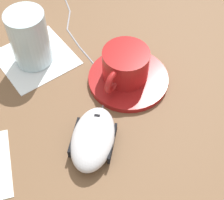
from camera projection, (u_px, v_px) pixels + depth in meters
name	position (u px, v px, depth m)	size (l,w,h in m)	color
ground_plane	(62.00, 98.00, 0.60)	(3.00, 3.00, 0.00)	brown
saucer	(128.00, 79.00, 0.62)	(0.14, 0.14, 0.01)	maroon
coffee_cup	(126.00, 66.00, 0.60)	(0.10, 0.09, 0.06)	maroon
computer_mouse	(93.00, 138.00, 0.53)	(0.12, 0.13, 0.04)	silver
mouse_cable	(73.00, 28.00, 0.71)	(0.05, 0.44, 0.00)	gray
napkin_under_glass	(36.00, 58.00, 0.66)	(0.13, 0.13, 0.00)	white
drinking_glass	(29.00, 38.00, 0.61)	(0.07, 0.07, 0.11)	silver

